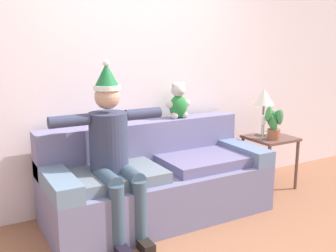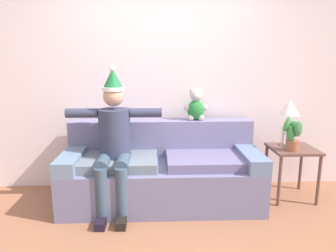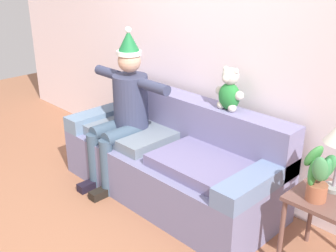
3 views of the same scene
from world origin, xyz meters
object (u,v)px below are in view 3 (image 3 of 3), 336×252
side_table (329,209)px  couch (173,160)px  teddy_bear (229,91)px  person_seated (123,107)px  candle_tall (314,169)px  potted_plant (319,174)px

side_table → couch: bearing=-179.1°
couch → teddy_bear: 0.87m
couch → teddy_bear: teddy_bear is taller
person_seated → teddy_bear: bearing=25.5°
side_table → candle_tall: candle_tall is taller
person_seated → side_table: size_ratio=2.54×
couch → side_table: size_ratio=3.57×
couch → candle_tall: (1.38, 0.00, 0.43)m
couch → side_table: 1.53m
couch → potted_plant: (1.45, -0.08, 0.45)m
person_seated → side_table: person_seated is taller
person_seated → side_table: (2.03, 0.19, -0.28)m
potted_plant → candle_tall: (-0.08, 0.09, -0.02)m
teddy_bear → potted_plant: bearing=-18.8°
couch → potted_plant: 1.52m
couch → person_seated: size_ratio=1.41×
potted_plant → candle_tall: 0.12m
person_seated → candle_tall: (1.89, 0.17, -0.01)m
couch → side_table: couch is taller
person_seated → side_table: 2.06m
candle_tall → potted_plant: bearing=-48.6°
teddy_bear → potted_plant: (1.04, -0.35, -0.27)m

